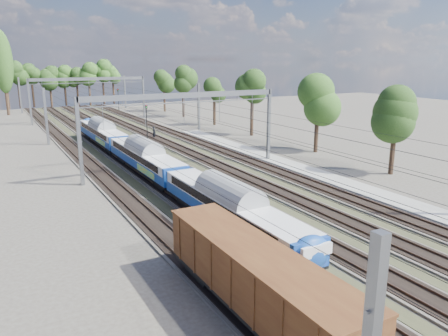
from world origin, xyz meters
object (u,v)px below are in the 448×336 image
worker (154,132)px  signal_far (118,97)px  signal_near (147,117)px  freight_boxcar (255,279)px  emu_train (145,155)px

worker → signal_far: size_ratio=0.35×
worker → signal_near: (-1.51, -1.03, 2.66)m
signal_near → signal_far: (7.07, 41.47, -0.12)m
worker → signal_near: 3.23m
freight_boxcar → signal_near: signal_near is taller
freight_boxcar → signal_far: 93.43m
signal_far → signal_near: bearing=-96.0°
freight_boxcar → worker: freight_boxcar is taller
worker → signal_far: signal_far is taller
freight_boxcar → signal_near: bearing=76.6°
freight_boxcar → signal_far: size_ratio=2.54×
emu_train → signal_near: size_ratio=10.00×
emu_train → freight_boxcar: (-4.50, -29.24, -0.12)m
emu_train → signal_near: (7.37, 20.76, 1.31)m
signal_near → worker: bearing=22.5°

